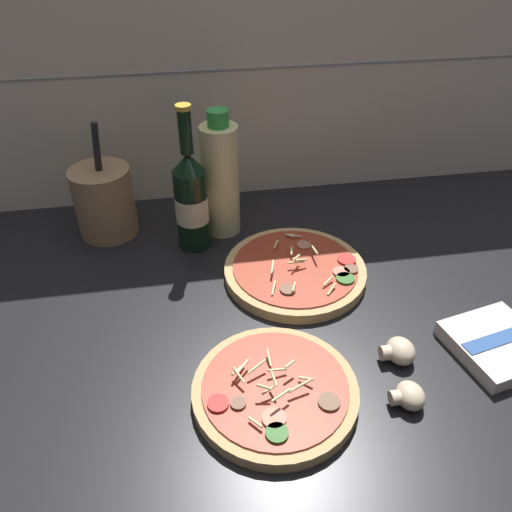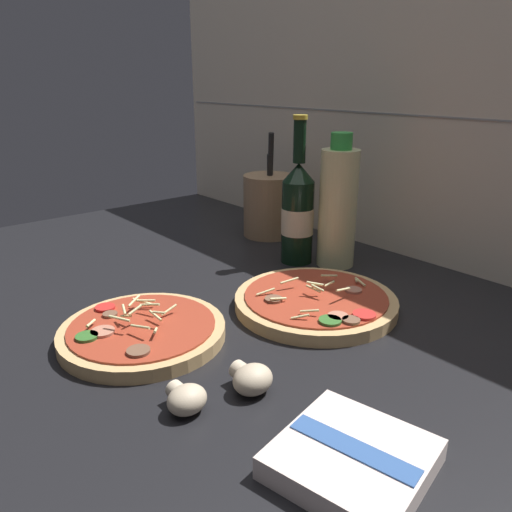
{
  "view_description": "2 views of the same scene",
  "coord_description": "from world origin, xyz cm",
  "px_view_note": "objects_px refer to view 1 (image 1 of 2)",
  "views": [
    {
      "loc": [
        -18.5,
        -54.75,
        59.0
      ],
      "look_at": [
        -7.16,
        12.62,
        8.14
      ],
      "focal_mm": 35.0,
      "sensor_mm": 36.0,
      "label": 1
    },
    {
      "loc": [
        48.1,
        -39.94,
        36.61
      ],
      "look_at": [
        -6.78,
        6.73,
        10.8
      ],
      "focal_mm": 35.0,
      "sensor_mm": 36.0,
      "label": 2
    }
  ],
  "objects_px": {
    "beer_bottle": "(191,200)",
    "dish_towel": "(497,345)",
    "oil_bottle": "(221,179)",
    "mushroom_left": "(409,396)",
    "pizza_near": "(275,391)",
    "utensil_crock": "(104,201)",
    "mushroom_right": "(399,351)",
    "pizza_far": "(297,270)"
  },
  "relations": [
    {
      "from": "pizza_far",
      "to": "dish_towel",
      "type": "bearing_deg",
      "value": -41.72
    },
    {
      "from": "beer_bottle",
      "to": "dish_towel",
      "type": "xyz_separation_m",
      "value": [
        0.43,
        -0.35,
        -0.09
      ]
    },
    {
      "from": "pizza_far",
      "to": "utensil_crock",
      "type": "bearing_deg",
      "value": 149.29
    },
    {
      "from": "beer_bottle",
      "to": "utensil_crock",
      "type": "relative_size",
      "value": 1.2
    },
    {
      "from": "pizza_near",
      "to": "mushroom_right",
      "type": "height_order",
      "value": "pizza_near"
    },
    {
      "from": "utensil_crock",
      "to": "dish_towel",
      "type": "xyz_separation_m",
      "value": [
        0.6,
        -0.43,
        -0.06
      ]
    },
    {
      "from": "pizza_near",
      "to": "pizza_far",
      "type": "bearing_deg",
      "value": 70.09
    },
    {
      "from": "beer_bottle",
      "to": "dish_towel",
      "type": "bearing_deg",
      "value": -39.48
    },
    {
      "from": "beer_bottle",
      "to": "utensil_crock",
      "type": "distance_m",
      "value": 0.19
    },
    {
      "from": "pizza_far",
      "to": "oil_bottle",
      "type": "relative_size",
      "value": 1.01
    },
    {
      "from": "pizza_near",
      "to": "mushroom_left",
      "type": "relative_size",
      "value": 4.82
    },
    {
      "from": "pizza_near",
      "to": "mushroom_right",
      "type": "bearing_deg",
      "value": 10.48
    },
    {
      "from": "pizza_near",
      "to": "mushroom_right",
      "type": "xyz_separation_m",
      "value": [
        0.19,
        0.04,
        0.01
      ]
    },
    {
      "from": "mushroom_right",
      "to": "utensil_crock",
      "type": "xyz_separation_m",
      "value": [
        -0.44,
        0.42,
        0.05
      ]
    },
    {
      "from": "pizza_far",
      "to": "utensil_crock",
      "type": "height_order",
      "value": "utensil_crock"
    },
    {
      "from": "pizza_near",
      "to": "oil_bottle",
      "type": "distance_m",
      "value": 0.44
    },
    {
      "from": "beer_bottle",
      "to": "mushroom_left",
      "type": "xyz_separation_m",
      "value": [
        0.26,
        -0.42,
        -0.08
      ]
    },
    {
      "from": "pizza_far",
      "to": "mushroom_right",
      "type": "height_order",
      "value": "pizza_far"
    },
    {
      "from": "mushroom_left",
      "to": "mushroom_right",
      "type": "height_order",
      "value": "mushroom_right"
    },
    {
      "from": "mushroom_right",
      "to": "utensil_crock",
      "type": "height_order",
      "value": "utensil_crock"
    },
    {
      "from": "beer_bottle",
      "to": "dish_towel",
      "type": "distance_m",
      "value": 0.56
    },
    {
      "from": "mushroom_right",
      "to": "utensil_crock",
      "type": "distance_m",
      "value": 0.61
    },
    {
      "from": "beer_bottle",
      "to": "mushroom_left",
      "type": "distance_m",
      "value": 0.5
    },
    {
      "from": "mushroom_left",
      "to": "utensil_crock",
      "type": "relative_size",
      "value": 0.2
    },
    {
      "from": "beer_bottle",
      "to": "oil_bottle",
      "type": "bearing_deg",
      "value": 36.95
    },
    {
      "from": "oil_bottle",
      "to": "dish_towel",
      "type": "xyz_separation_m",
      "value": [
        0.37,
        -0.4,
        -0.1
      ]
    },
    {
      "from": "pizza_far",
      "to": "beer_bottle",
      "type": "height_order",
      "value": "beer_bottle"
    },
    {
      "from": "mushroom_left",
      "to": "oil_bottle",
      "type": "bearing_deg",
      "value": 112.87
    },
    {
      "from": "oil_bottle",
      "to": "mushroom_left",
      "type": "xyz_separation_m",
      "value": [
        0.2,
        -0.47,
        -0.1
      ]
    },
    {
      "from": "pizza_near",
      "to": "pizza_far",
      "type": "relative_size",
      "value": 0.9
    },
    {
      "from": "beer_bottle",
      "to": "oil_bottle",
      "type": "xyz_separation_m",
      "value": [
        0.06,
        0.05,
        0.01
      ]
    },
    {
      "from": "dish_towel",
      "to": "mushroom_left",
      "type": "bearing_deg",
      "value": -158.13
    },
    {
      "from": "oil_bottle",
      "to": "mushroom_left",
      "type": "height_order",
      "value": "oil_bottle"
    },
    {
      "from": "beer_bottle",
      "to": "mushroom_left",
      "type": "relative_size",
      "value": 5.89
    },
    {
      "from": "utensil_crock",
      "to": "pizza_far",
      "type": "bearing_deg",
      "value": -30.71
    },
    {
      "from": "oil_bottle",
      "to": "utensil_crock",
      "type": "bearing_deg",
      "value": 172.29
    },
    {
      "from": "pizza_near",
      "to": "utensil_crock",
      "type": "height_order",
      "value": "utensil_crock"
    },
    {
      "from": "oil_bottle",
      "to": "mushroom_left",
      "type": "distance_m",
      "value": 0.52
    },
    {
      "from": "mushroom_left",
      "to": "dish_towel",
      "type": "distance_m",
      "value": 0.18
    },
    {
      "from": "mushroom_left",
      "to": "utensil_crock",
      "type": "height_order",
      "value": "utensil_crock"
    },
    {
      "from": "utensil_crock",
      "to": "dish_towel",
      "type": "distance_m",
      "value": 0.74
    },
    {
      "from": "mushroom_right",
      "to": "dish_towel",
      "type": "relative_size",
      "value": 0.33
    }
  ]
}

